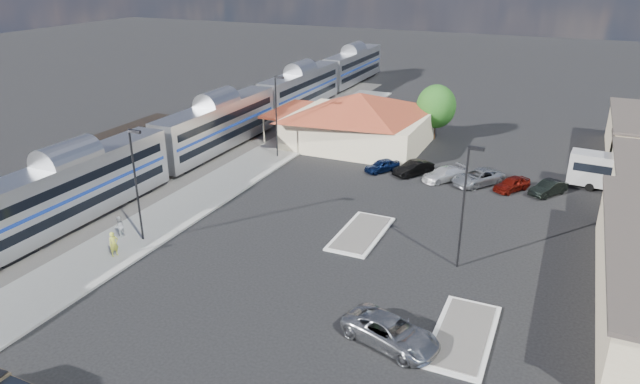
% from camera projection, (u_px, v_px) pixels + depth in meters
% --- Properties ---
extents(ground, '(280.00, 280.00, 0.00)m').
position_uv_depth(ground, '(305.00, 235.00, 45.04)').
color(ground, black).
rests_on(ground, ground).
extents(railbed, '(16.00, 100.00, 0.12)m').
position_uv_depth(railbed, '(157.00, 167.00, 59.74)').
color(railbed, '#4C4944').
rests_on(railbed, ground).
extents(platform, '(5.50, 92.00, 0.18)m').
position_uv_depth(platform, '(219.00, 186.00, 54.63)').
color(platform, gray).
rests_on(platform, ground).
extents(passenger_train, '(3.00, 104.00, 5.55)m').
position_uv_depth(passenger_train, '(219.00, 127.00, 63.72)').
color(passenger_train, silver).
rests_on(passenger_train, ground).
extents(freight_cars, '(2.80, 46.00, 4.00)m').
position_uv_depth(freight_cars, '(126.00, 149.00, 59.31)').
color(freight_cars, black).
rests_on(freight_cars, ground).
extents(station_depot, '(18.35, 12.24, 6.20)m').
position_uv_depth(station_depot, '(359.00, 119.00, 65.85)').
color(station_depot, beige).
rests_on(station_depot, ground).
extents(traffic_island_south, '(3.30, 7.50, 0.21)m').
position_uv_depth(traffic_island_south, '(361.00, 233.00, 45.17)').
color(traffic_island_south, silver).
rests_on(traffic_island_south, ground).
extents(traffic_island_north, '(3.30, 7.50, 0.21)m').
position_uv_depth(traffic_island_north, '(463.00, 335.00, 32.94)').
color(traffic_island_north, silver).
rests_on(traffic_island_north, ground).
extents(lamp_plat_s, '(1.08, 0.25, 9.00)m').
position_uv_depth(lamp_plat_s, '(136.00, 177.00, 42.09)').
color(lamp_plat_s, black).
rests_on(lamp_plat_s, ground).
extents(lamp_plat_n, '(1.08, 0.25, 9.00)m').
position_uv_depth(lamp_plat_n, '(277.00, 110.00, 60.67)').
color(lamp_plat_n, black).
rests_on(lamp_plat_n, ground).
extents(lamp_lot, '(1.08, 0.25, 9.00)m').
position_uv_depth(lamp_lot, '(465.00, 197.00, 38.43)').
color(lamp_lot, black).
rests_on(lamp_lot, ground).
extents(tree_depot, '(4.71, 4.71, 6.63)m').
position_uv_depth(tree_depot, '(436.00, 106.00, 67.71)').
color(tree_depot, '#382314').
rests_on(tree_depot, ground).
extents(suv, '(6.27, 4.23, 1.60)m').
position_uv_depth(suv, '(391.00, 332.00, 32.04)').
color(suv, '#95989D').
rests_on(suv, ground).
extents(coach_bus, '(10.70, 3.07, 3.39)m').
position_uv_depth(coach_bus, '(631.00, 174.00, 52.39)').
color(coach_bus, silver).
rests_on(coach_bus, ground).
extents(person_a, '(0.67, 0.80, 1.89)m').
position_uv_depth(person_a, '(114.00, 244.00, 41.24)').
color(person_a, gold).
rests_on(person_a, platform).
extents(person_b, '(0.77, 0.92, 1.69)m').
position_uv_depth(person_b, '(119.00, 226.00, 44.19)').
color(person_b, white).
rests_on(person_b, platform).
extents(parked_car_a, '(3.44, 3.99, 1.30)m').
position_uv_depth(parked_car_a, '(382.00, 166.00, 58.39)').
color(parked_car_a, '#0D1B43').
rests_on(parked_car_a, ground).
extents(parked_car_b, '(3.69, 4.46, 1.43)m').
position_uv_depth(parked_car_b, '(413.00, 168.00, 57.40)').
color(parked_car_b, black).
rests_on(parked_car_b, ground).
extents(parked_car_c, '(4.39, 4.87, 1.36)m').
position_uv_depth(parked_car_c, '(444.00, 174.00, 55.95)').
color(parked_car_c, white).
rests_on(parked_car_c, ground).
extents(parked_car_d, '(5.29, 5.81, 1.51)m').
position_uv_depth(parked_car_d, '(478.00, 177.00, 54.96)').
color(parked_car_d, '#9A9FA3').
rests_on(parked_car_d, ground).
extents(parked_car_e, '(3.46, 4.21, 1.35)m').
position_uv_depth(parked_car_e, '(512.00, 184.00, 53.52)').
color(parked_car_e, maroon).
rests_on(parked_car_e, ground).
extents(parked_car_f, '(3.37, 4.19, 1.34)m').
position_uv_depth(parked_car_f, '(548.00, 188.00, 52.56)').
color(parked_car_f, black).
rests_on(parked_car_f, ground).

